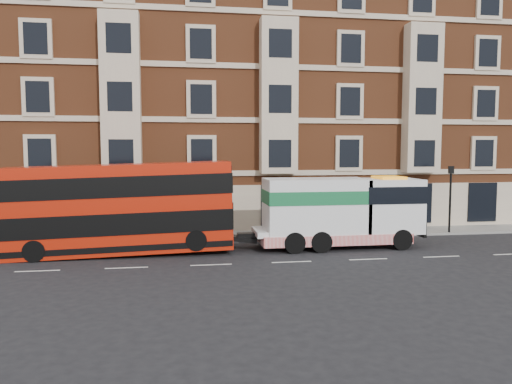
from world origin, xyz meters
The scene contains 8 objects.
ground centered at (0.00, 0.00, 0.00)m, with size 120.00×120.00×0.00m, color black.
sidewalk centered at (0.00, 7.50, 0.07)m, with size 90.00×3.00×0.15m, color slate.
victorian_terrace centered at (0.50, 15.00, 10.07)m, with size 45.00×12.00×20.40m.
lamp_post_west centered at (-6.00, 6.20, 2.68)m, with size 0.35×0.15×4.35m.
lamp_post_east centered at (12.00, 6.20, 2.68)m, with size 0.35×0.15×4.35m.
double_decker_bus centered at (-8.65, 3.18, 2.54)m, with size 11.85×2.72×4.80m.
tow_truck centered at (3.41, 3.18, 2.10)m, with size 9.49×2.81×3.96m.
pedestrian centered at (-6.96, 6.91, 0.95)m, with size 0.58×0.38×1.60m, color #192932.
Camera 1 is at (-5.48, -23.84, 5.64)m, focal length 35.00 mm.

